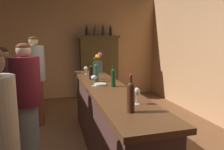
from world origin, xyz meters
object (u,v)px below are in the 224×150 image
object	(u,v)px
display_cabinet	(99,66)
patron_in_navy	(35,78)
wine_bottle_pinot	(91,71)
display_bottle_midleft	(95,31)
patron_in_grey	(27,100)
display_bottle_left	(87,31)
bar_counter	(106,121)
wine_bottle_merlot	(94,67)
cheese_plate	(100,84)
display_bottle_center	(103,30)
display_bottle_midright	(110,31)
wine_glass_rear	(86,69)
wine_bottle_rose	(113,77)
flower_arrangement	(99,63)
wine_glass_front	(137,92)
wine_bottle_syrah	(96,72)
patron_tall	(5,96)
wine_glass_mid	(94,78)
wine_bottle_riesling	(131,96)

from	to	relation	value
display_cabinet	patron_in_navy	xyz separation A→B (m)	(-1.59, -1.67, 0.01)
wine_bottle_pinot	patron_in_navy	bearing A→B (deg)	135.73
display_bottle_midleft	patron_in_grey	xyz separation A→B (m)	(-1.49, -3.03, -1.02)
display_bottle_left	display_bottle_midleft	bearing A→B (deg)	0.00
bar_counter	wine_bottle_merlot	distance (m)	1.23
cheese_plate	display_bottle_center	world-z (taller)	display_bottle_center
display_bottle_midleft	display_bottle_midright	distance (m)	0.44
wine_glass_rear	patron_in_navy	distance (m)	0.99
bar_counter	wine_bottle_pinot	distance (m)	0.83
display_bottle_center	patron_in_grey	xyz separation A→B (m)	(-1.72, -3.03, -1.04)
wine_bottle_rose	display_bottle_center	xyz separation A→B (m)	(0.61, 3.18, 0.76)
patron_in_navy	flower_arrangement	bearing A→B (deg)	31.27
wine_bottle_pinot	wine_glass_front	distance (m)	1.46
wine_glass_front	cheese_plate	xyz separation A→B (m)	(-0.13, 1.00, -0.11)
wine_bottle_syrah	display_bottle_center	bearing A→B (deg)	74.63
flower_arrangement	patron_tall	bearing A→B (deg)	-156.16
bar_counter	patron_in_grey	size ratio (longest dim) A/B	1.94
bar_counter	display_bottle_left	world-z (taller)	display_bottle_left
display_cabinet	wine_glass_mid	xyz separation A→B (m)	(-0.73, -3.07, 0.20)
patron_tall	wine_bottle_merlot	bearing A→B (deg)	35.99
wine_glass_mid	display_bottle_left	bearing A→B (deg)	82.73
patron_in_grey	wine_bottle_pinot	bearing A→B (deg)	20.47
display_bottle_left	patron_in_grey	size ratio (longest dim) A/B	0.19
wine_bottle_syrah	wine_bottle_pinot	size ratio (longest dim) A/B	1.05
patron_in_navy	patron_tall	xyz separation A→B (m)	(-0.36, -0.87, -0.10)
wine_bottle_merlot	wine_glass_rear	size ratio (longest dim) A/B	2.06
wine_bottle_riesling	display_bottle_midleft	distance (m)	4.30
wine_bottle_rose	wine_glass_rear	bearing A→B (deg)	99.57
flower_arrangement	display_bottle_left	distance (m)	1.99
wine_glass_front	wine_glass_mid	distance (m)	0.97
wine_bottle_riesling	wine_bottle_rose	size ratio (longest dim) A/B	1.05
wine_bottle_riesling	patron_in_navy	bearing A→B (deg)	110.72
wine_bottle_merlot	wine_glass_rear	bearing A→B (deg)	179.50
display_cabinet	display_bottle_center	size ratio (longest dim) A/B	5.39
display_bottle_left	wine_bottle_pinot	bearing A→B (deg)	-97.48
wine_bottle_rose	display_bottle_left	world-z (taller)	display_bottle_left
wine_bottle_syrah	display_bottle_center	world-z (taller)	display_bottle_center
wine_bottle_merlot	patron_in_navy	xyz separation A→B (m)	(-1.06, 0.37, -0.21)
display_bottle_midright	patron_tall	size ratio (longest dim) A/B	0.20
wine_glass_front	display_bottle_center	distance (m)	4.12
wine_bottle_merlot	patron_tall	size ratio (longest dim) A/B	0.20
display_cabinet	wine_glass_rear	distance (m)	2.15
patron_tall	wine_glass_front	bearing A→B (deg)	-28.91
display_bottle_midright	wine_bottle_rose	bearing A→B (deg)	-104.57
wine_bottle_merlot	wine_glass_mid	xyz separation A→B (m)	(-0.21, -1.03, -0.02)
display_bottle_midleft	wine_bottle_merlot	bearing A→B (deg)	-101.66
wine_bottle_rose	wine_bottle_merlot	bearing A→B (deg)	91.77
wine_glass_front	wine_glass_rear	size ratio (longest dim) A/B	1.13
wine_bottle_riesling	wine_glass_mid	size ratio (longest dim) A/B	2.22
wine_glass_front	flower_arrangement	world-z (taller)	flower_arrangement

